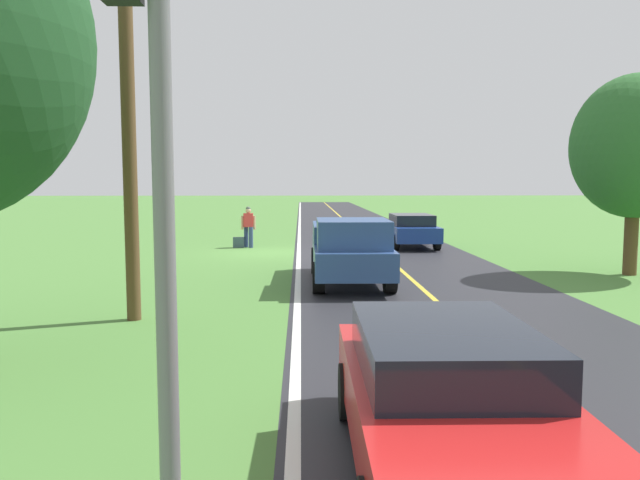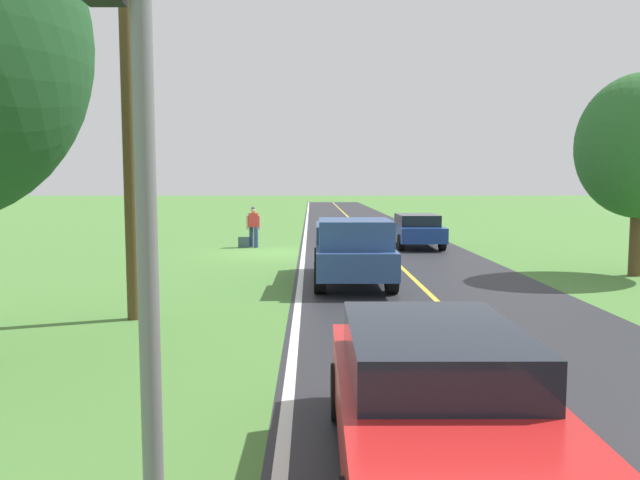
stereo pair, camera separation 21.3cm
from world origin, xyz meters
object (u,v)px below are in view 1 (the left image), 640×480
sedan_ahead_same_lane (447,396)px  utility_pole_roadside (129,122)px  sedan_near_oncoming (411,229)px  pickup_truck_passing (350,249)px  tree_far_side_near (635,147)px  suitcase_carried (239,242)px  traffic_light_mast (140,77)px  hitchhiker_walking (248,224)px

sedan_ahead_same_lane → utility_pole_roadside: size_ratio=0.56×
sedan_near_oncoming → pickup_truck_passing: bearing=70.3°
tree_far_side_near → utility_pole_roadside: size_ratio=0.75×
suitcase_carried → tree_far_side_near: bearing=56.8°
pickup_truck_passing → traffic_light_mast: traffic_light_mast is taller
sedan_near_oncoming → sedan_ahead_same_lane: 20.67m
hitchhiker_walking → pickup_truck_passing: size_ratio=0.32×
suitcase_carried → sedan_near_oncoming: (-7.39, -0.10, 0.53)m
sedan_near_oncoming → sedan_ahead_same_lane: same height
pickup_truck_passing → suitcase_carried: bearing=-66.8°
hitchhiker_walking → suitcase_carried: size_ratio=3.80×
traffic_light_mast → utility_pole_roadside: utility_pole_roadside is taller
traffic_light_mast → utility_pole_roadside: 8.04m
suitcase_carried → sedan_near_oncoming: 7.41m
suitcase_carried → pickup_truck_passing: (-4.01, 9.37, 0.74)m
traffic_light_mast → sedan_ahead_same_lane: size_ratio=1.18×
hitchhiker_walking → pickup_truck_passing: bearing=110.8°
tree_far_side_near → sedan_near_oncoming: 10.10m
pickup_truck_passing → sedan_ahead_same_lane: size_ratio=1.23×
hitchhiker_walking → utility_pole_roadside: size_ratio=0.22×
suitcase_carried → sedan_ahead_same_lane: 20.71m
pickup_truck_passing → tree_far_side_near: bearing=-171.1°
traffic_light_mast → sedan_near_oncoming: traffic_light_mast is taller
hitchhiker_walking → utility_pole_roadside: bearing=85.2°
sedan_ahead_same_lane → utility_pole_roadside: (4.79, -6.69, 3.21)m
sedan_ahead_same_lane → utility_pole_roadside: utility_pole_roadside is taller
suitcase_carried → utility_pole_roadside: (0.74, 13.61, 3.74)m
tree_far_side_near → utility_pole_roadside: utility_pole_roadside is taller
tree_far_side_near → hitchhiker_walking: bearing=-33.8°
traffic_light_mast → tree_far_side_near: 17.31m
sedan_near_oncoming → sedan_ahead_same_lane: bearing=80.7°
hitchhiker_walking → traffic_light_mast: 21.60m
hitchhiker_walking → suitcase_carried: 0.87m
traffic_light_mast → tree_far_side_near: size_ratio=0.87×
traffic_light_mast → sedan_near_oncoming: 22.40m
sedan_ahead_same_lane → utility_pole_roadside: bearing=-54.4°
traffic_light_mast → tree_far_side_near: tree_far_side_near is taller
hitchhiker_walking → suitcase_carried: bearing=11.5°
utility_pole_roadside → traffic_light_mast: bearing=106.1°
suitcase_carried → sedan_ahead_same_lane: sedan_ahead_same_lane is taller
traffic_light_mast → tree_far_side_near: (-11.07, -13.31, 0.27)m
suitcase_carried → pickup_truck_passing: bearing=22.5°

